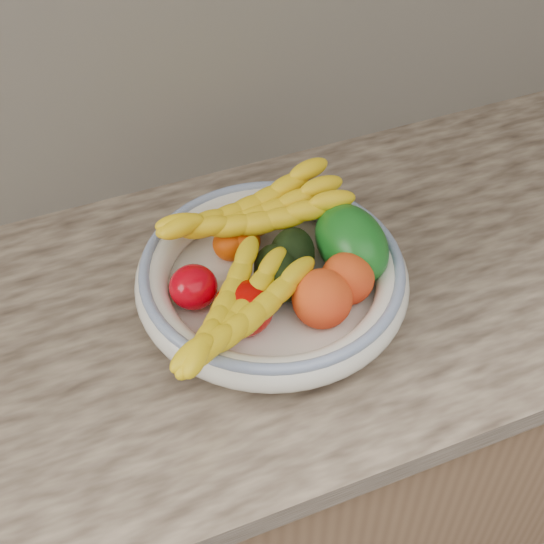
{
  "coord_description": "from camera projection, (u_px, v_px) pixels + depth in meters",
  "views": [
    {
      "loc": [
        -0.28,
        0.97,
        1.72
      ],
      "look_at": [
        0.0,
        1.66,
        0.96
      ],
      "focal_mm": 50.0,
      "sensor_mm": 36.0,
      "label": 1
    }
  ],
  "objects": [
    {
      "name": "tomato_near_left",
      "position": [
        243.0,
        308.0,
        1.02
      ],
      "size": [
        0.1,
        0.1,
        0.07
      ],
      "primitive_type": "ellipsoid",
      "rotation": [
        0.0,
        0.0,
        0.25
      ],
      "color": "#B50400",
      "rests_on": "fruit_bowl"
    },
    {
      "name": "peach_right",
      "position": [
        347.0,
        278.0,
        1.05
      ],
      "size": [
        0.09,
        0.09,
        0.08
      ],
      "primitive_type": "ellipsoid",
      "rotation": [
        0.0,
        0.0,
        -0.24
      ],
      "color": "orange",
      "rests_on": "fruit_bowl"
    },
    {
      "name": "clementine_back_right",
      "position": [
        256.0,
        222.0,
        1.15
      ],
      "size": [
        0.06,
        0.06,
        0.04
      ],
      "primitive_type": "ellipsoid",
      "rotation": [
        0.0,
        0.0,
        -0.28
      ],
      "color": "#ED6305",
      "rests_on": "fruit_bowl"
    },
    {
      "name": "green_mango",
      "position": [
        351.0,
        243.0,
        1.09
      ],
      "size": [
        0.13,
        0.15,
        0.12
      ],
      "primitive_type": "ellipsoid",
      "rotation": [
        0.0,
        0.31,
        0.09
      ],
      "color": "#105815",
      "rests_on": "fruit_bowl"
    },
    {
      "name": "banana_bunch_front",
      "position": [
        236.0,
        317.0,
        0.98
      ],
      "size": [
        0.29,
        0.27,
        0.08
      ],
      "primitive_type": null,
      "rotation": [
        0.0,
        0.0,
        0.7
      ],
      "color": "yellow",
      "rests_on": "fruit_bowl"
    },
    {
      "name": "kitchen_counter",
      "position": [
        267.0,
        445.0,
        1.44
      ],
      "size": [
        2.44,
        0.66,
        1.4
      ],
      "color": "brown",
      "rests_on": "ground"
    },
    {
      "name": "clementine_back_left",
      "position": [
        231.0,
        244.0,
        1.12
      ],
      "size": [
        0.07,
        0.07,
        0.05
      ],
      "primitive_type": "ellipsoid",
      "rotation": [
        0.0,
        0.0,
        -0.39
      ],
      "color": "#EC5104",
      "rests_on": "fruit_bowl"
    },
    {
      "name": "peach_front",
      "position": [
        322.0,
        299.0,
        1.03
      ],
      "size": [
        0.09,
        0.09,
        0.08
      ],
      "primitive_type": "ellipsoid",
      "rotation": [
        0.0,
        0.0,
        -0.12
      ],
      "color": "orange",
      "rests_on": "fruit_bowl"
    },
    {
      "name": "fruit_bowl",
      "position": [
        272.0,
        278.0,
        1.08
      ],
      "size": [
        0.39,
        0.39,
        0.08
      ],
      "color": "silver",
      "rests_on": "kitchen_counter"
    },
    {
      "name": "avocado_center",
      "position": [
        278.0,
        273.0,
        1.06
      ],
      "size": [
        0.08,
        0.1,
        0.07
      ],
      "primitive_type": "ellipsoid",
      "rotation": [
        0.0,
        0.0,
        -0.12
      ],
      "color": "black",
      "rests_on": "fruit_bowl"
    },
    {
      "name": "tomato_left",
      "position": [
        193.0,
        287.0,
        1.05
      ],
      "size": [
        0.08,
        0.08,
        0.06
      ],
      "primitive_type": "ellipsoid",
      "rotation": [
        0.0,
        0.0,
        0.16
      ],
      "color": "#BA000D",
      "rests_on": "fruit_bowl"
    },
    {
      "name": "banana_bunch_back",
      "position": [
        253.0,
        218.0,
        1.11
      ],
      "size": [
        0.31,
        0.12,
        0.09
      ],
      "primitive_type": null,
      "rotation": [
        0.0,
        0.0,
        0.03
      ],
      "color": "yellow",
      "rests_on": "fruit_bowl"
    },
    {
      "name": "avocado_right",
      "position": [
        292.0,
        255.0,
        1.09
      ],
      "size": [
        0.11,
        0.12,
        0.07
      ],
      "primitive_type": "ellipsoid",
      "rotation": [
        0.0,
        0.0,
        -0.52
      ],
      "color": "black",
      "rests_on": "fruit_bowl"
    },
    {
      "name": "clementine_back_mid",
      "position": [
        242.0,
        241.0,
        1.12
      ],
      "size": [
        0.06,
        0.06,
        0.05
      ],
      "primitive_type": "ellipsoid",
      "rotation": [
        0.0,
        0.0,
        0.03
      ],
      "color": "#F85805",
      "rests_on": "fruit_bowl"
    }
  ]
}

